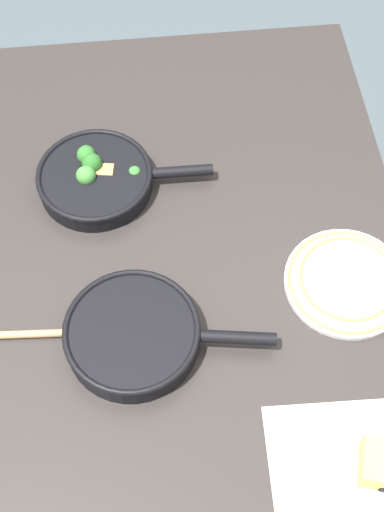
{
  "coord_description": "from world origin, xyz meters",
  "views": [
    {
      "loc": [
        -0.73,
        0.08,
        2.0
      ],
      "look_at": [
        0.0,
        0.0,
        0.79
      ],
      "focal_mm": 50.0,
      "sensor_mm": 36.0,
      "label": 1
    }
  ],
  "objects": [
    {
      "name": "skillet_eggs",
      "position": [
        -0.16,
        0.13,
        0.8
      ],
      "size": [
        0.25,
        0.39,
        0.05
      ],
      "rotation": [
        0.0,
        0.0,
        4.56
      ],
      "color": "black",
      "rests_on": "dining_table_red"
    },
    {
      "name": "dining_table_red",
      "position": [
        0.0,
        0.0,
        0.69
      ],
      "size": [
        1.32,
        0.89,
        0.77
      ],
      "color": "#2D2826",
      "rests_on": "ground_plane"
    },
    {
      "name": "skillet_broccoli",
      "position": [
        0.21,
        0.18,
        0.8
      ],
      "size": [
        0.25,
        0.38,
        0.07
      ],
      "rotation": [
        0.0,
        0.0,
        4.7
      ],
      "color": "black",
      "rests_on": "dining_table_red"
    },
    {
      "name": "dinner_plate_stack",
      "position": [
        -0.08,
        -0.3,
        0.79
      ],
      "size": [
        0.25,
        0.25,
        0.03
      ],
      "color": "white",
      "rests_on": "dining_table_red"
    },
    {
      "name": "cheese_block",
      "position": [
        -0.44,
        -0.27,
        0.8
      ],
      "size": [
        0.09,
        0.07,
        0.05
      ],
      "color": "#E0C15B",
      "rests_on": "dining_table_red"
    },
    {
      "name": "parchment_sheet",
      "position": [
        -0.49,
        -0.24,
        0.78
      ],
      "size": [
        0.34,
        0.31,
        0.0
      ],
      "color": "beige",
      "rests_on": "dining_table_red"
    },
    {
      "name": "ground_plane",
      "position": [
        0.0,
        0.0,
        0.0
      ],
      "size": [
        14.0,
        14.0,
        0.0
      ],
      "primitive_type": "plane",
      "color": "#424C51"
    },
    {
      "name": "wooden_spoon",
      "position": [
        -0.14,
        0.26,
        0.78
      ],
      "size": [
        0.05,
        0.36,
        0.02
      ],
      "rotation": [
        0.0,
        0.0,
        4.65
      ],
      "color": "tan",
      "rests_on": "dining_table_red"
    }
  ]
}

